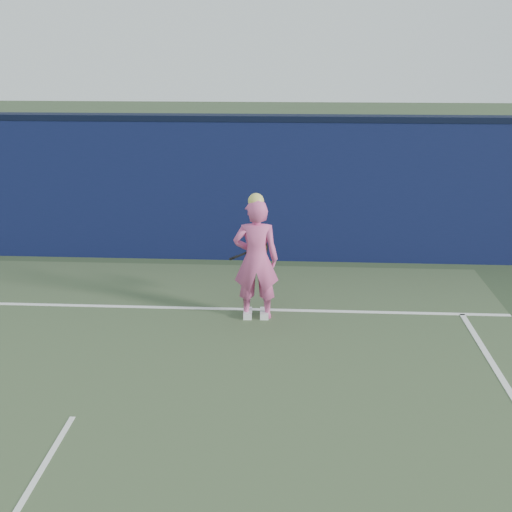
{
  "coord_description": "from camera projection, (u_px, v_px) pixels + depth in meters",
  "views": [
    {
      "loc": [
        2.28,
        -4.79,
        3.77
      ],
      "look_at": [
        1.79,
        3.76,
        0.93
      ],
      "focal_mm": 45.0,
      "sensor_mm": 36.0,
      "label": 1
    }
  ],
  "objects": [
    {
      "name": "backstop_wall",
      "position": [
        166.0,
        190.0,
        11.62
      ],
      "size": [
        24.0,
        0.4,
        2.5
      ],
      "primitive_type": "cube",
      "color": "#0D143A",
      "rests_on": "ground"
    },
    {
      "name": "racket",
      "position": [
        257.0,
        249.0,
        9.51
      ],
      "size": [
        0.58,
        0.3,
        0.33
      ],
      "rotation": [
        0.0,
        0.0,
        0.33
      ],
      "color": "black",
      "rests_on": "ground"
    },
    {
      "name": "wall_cap",
      "position": [
        163.0,
        117.0,
        11.21
      ],
      "size": [
        24.0,
        0.42,
        0.1
      ],
      "primitive_type": "cube",
      "color": "black",
      "rests_on": "backstop_wall"
    },
    {
      "name": "ground",
      "position": [
        37.0,
        478.0,
        5.85
      ],
      "size": [
        80.0,
        80.0,
        0.0
      ],
      "primitive_type": "plane",
      "color": "#37492D",
      "rests_on": "ground"
    },
    {
      "name": "player",
      "position": [
        256.0,
        259.0,
        9.04
      ],
      "size": [
        0.66,
        0.45,
        1.84
      ],
      "rotation": [
        0.0,
        0.0,
        3.18
      ],
      "color": "#D65391",
      "rests_on": "ground"
    },
    {
      "name": "court_lines",
      "position": [
        22.0,
        502.0,
        5.54
      ],
      "size": [
        11.0,
        12.04,
        0.01
      ],
      "color": "white",
      "rests_on": "court_surface"
    }
  ]
}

